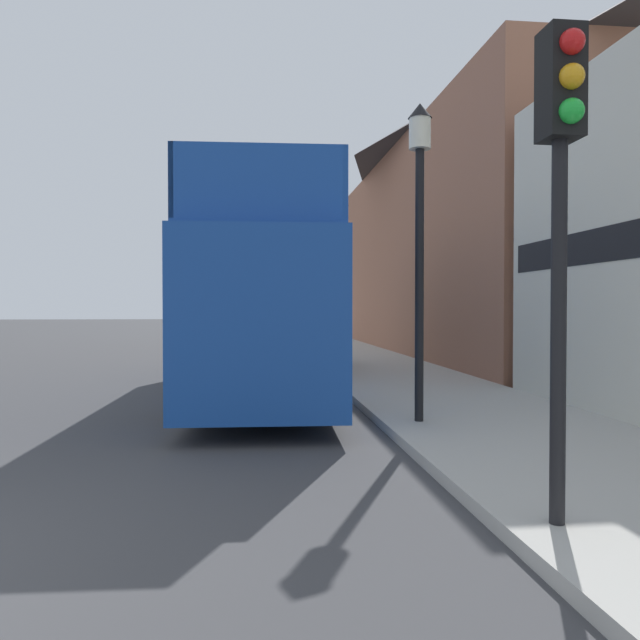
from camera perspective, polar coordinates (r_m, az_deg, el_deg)
name	(u,v)px	position (r m, az deg, el deg)	size (l,w,h in m)	color
ground_plane	(168,353)	(25.52, -13.70, -2.96)	(144.00, 144.00, 0.00)	#3D3D3F
sidewalk	(352,356)	(22.63, 2.96, -3.28)	(3.51, 108.00, 0.14)	#ADAAA3
brick_terrace_rear	(456,224)	(26.53, 12.30, 8.60)	(6.00, 24.03, 10.53)	#9E664C
tour_bus	(265,305)	(13.77, -5.07, 1.36)	(2.85, 11.38, 4.04)	#19479E
parked_car_ahead_of_bus	(274,341)	(21.34, -4.23, -1.95)	(1.80, 4.14, 1.42)	black
traffic_signal	(561,162)	(5.26, 21.21, 13.32)	(0.28, 0.42, 3.82)	black
lamp_post_nearest	(420,202)	(9.44, 9.10, 10.56)	(0.35, 0.35, 4.68)	black
lamp_post_second	(342,251)	(16.52, 2.04, 6.34)	(0.35, 0.35, 4.59)	black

